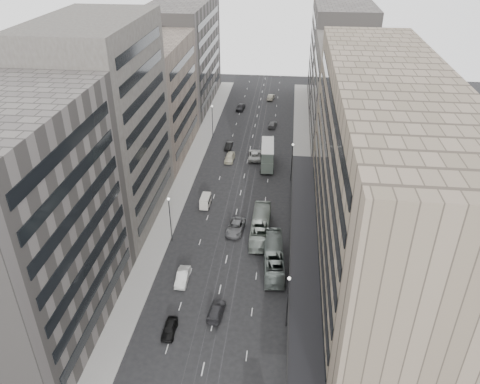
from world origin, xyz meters
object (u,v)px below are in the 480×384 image
at_px(double_decker, 267,155).
at_px(bus_near, 274,257).
at_px(bus_far, 260,226).
at_px(panel_van, 205,201).
at_px(sedan_1, 183,277).
at_px(sedan_2, 236,227).
at_px(sedan_0, 169,328).

bearing_deg(double_decker, bus_near, -87.64).
height_order(bus_far, panel_van, bus_far).
bearing_deg(bus_near, bus_far, -76.72).
relative_size(sedan_1, sedan_2, 0.81).
distance_m(bus_near, sedan_2, 11.10).
height_order(bus_near, sedan_1, bus_near).
height_order(bus_far, sedan_0, bus_far).
distance_m(bus_near, sedan_0, 19.68).
bearing_deg(bus_near, sedan_2, -55.77).
bearing_deg(panel_van, bus_near, -48.76).
relative_size(panel_van, sedan_2, 0.62).
relative_size(double_decker, sedan_0, 2.32).
bearing_deg(sedan_0, bus_near, 49.62).
bearing_deg(sedan_0, sedan_2, 76.07).
bearing_deg(sedan_1, bus_far, 50.26).
distance_m(bus_far, sedan_2, 4.42).
xyz_separation_m(sedan_0, sedan_1, (-0.46, 10.02, 0.08)).
bearing_deg(bus_far, sedan_0, 66.55).
xyz_separation_m(bus_far, panel_van, (-10.79, 7.78, -0.48)).
relative_size(panel_van, sedan_0, 0.88).
relative_size(bus_near, bus_far, 1.00).
xyz_separation_m(bus_near, double_decker, (-2.95, 33.81, 1.03)).
relative_size(bus_near, sedan_2, 2.11).
bearing_deg(sedan_2, sedan_1, -108.97).
bearing_deg(double_decker, panel_van, -122.90).
relative_size(double_decker, sedan_1, 2.00).
height_order(double_decker, panel_van, double_decker).
bearing_deg(bus_far, bus_near, 107.73).
relative_size(bus_near, panel_van, 3.42).
bearing_deg(double_decker, sedan_2, -101.52).
height_order(bus_far, sedan_1, bus_far).
bearing_deg(sedan_0, bus_far, 66.29).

